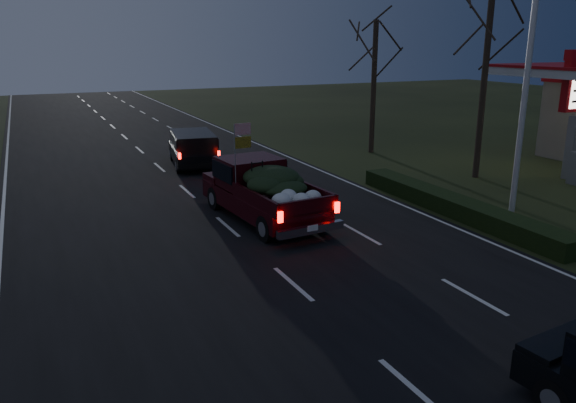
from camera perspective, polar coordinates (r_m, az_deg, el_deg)
name	(u,v)px	position (r m, az deg, el deg)	size (l,w,h in m)	color
ground	(293,284)	(14.31, 0.50, -8.40)	(120.00, 120.00, 0.00)	black
road_asphalt	(293,284)	(14.31, 0.50, -8.37)	(14.00, 120.00, 0.02)	black
hedge_row	(455,206)	(20.73, 16.57, -0.40)	(1.00, 10.00, 0.60)	black
light_pole	(529,55)	(20.46, 23.32, 13.53)	(0.50, 0.90, 9.16)	silver
bare_tree_mid	(489,30)	(26.10, 19.74, 16.05)	(3.60, 3.60, 8.50)	black
bare_tree_far	(375,55)	(30.94, 8.82, 14.53)	(3.60, 3.60, 7.00)	black
pickup_truck	(263,188)	(19.07, -2.57, 1.42)	(2.65, 5.88, 3.00)	black
lead_suv	(193,146)	(27.79, -9.61, 5.63)	(2.65, 4.96, 1.36)	black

